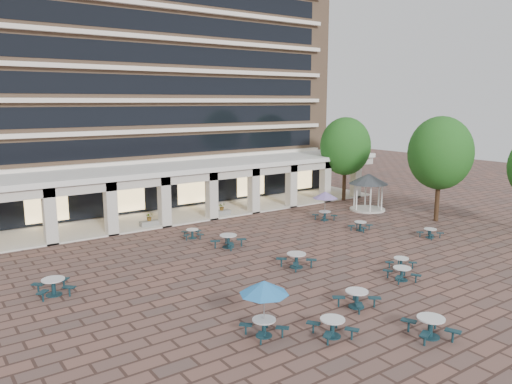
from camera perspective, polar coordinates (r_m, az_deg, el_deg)
ground at (r=30.51m, az=3.38°, el=-8.09°), size 120.00×120.00×0.00m
apartment_building at (r=51.42m, az=-14.96°, el=13.31°), size 40.00×15.50×25.20m
retail_arcade at (r=42.06m, az=-9.25°, el=1.13°), size 42.00×6.60×4.40m
picnic_table_0 at (r=21.62m, az=8.73°, el=-14.88°), size 1.99×1.99×0.79m
picnic_table_1 at (r=22.51m, az=19.32°, el=-14.19°), size 2.35×2.35×0.86m
picnic_table_2 at (r=28.64m, az=16.33°, el=-8.83°), size 1.95×1.95×0.73m
picnic_table_3 at (r=37.86m, az=19.28°, el=-4.38°), size 1.49×1.49×0.66m
picnic_table_4 at (r=20.80m, az=0.93°, el=-11.08°), size 2.08×2.08×2.40m
picnic_table_5 at (r=24.61m, az=11.43°, el=-11.71°), size 1.99×1.99×0.82m
picnic_table_7 at (r=30.57m, az=16.25°, el=-7.70°), size 1.55×1.55×0.64m
picnic_table_8 at (r=27.48m, az=-22.14°, el=-9.86°), size 1.97×1.97×0.85m
picnic_table_9 at (r=33.47m, az=-3.18°, el=-5.48°), size 2.37×2.37×0.86m
picnic_table_10 at (r=29.64m, az=4.63°, el=-7.63°), size 1.98×1.98×0.85m
picnic_table_11 at (r=41.01m, az=7.91°, el=-0.46°), size 2.06×2.06×2.38m
picnic_table_12 at (r=35.92m, az=-7.29°, el=-4.65°), size 1.78×1.78×0.66m
picnic_table_13 at (r=38.52m, az=11.83°, el=-3.74°), size 1.84×1.84×0.69m
gazebo at (r=45.41m, az=12.72°, el=1.01°), size 3.52×3.52×3.28m
tree_east_a at (r=42.50m, az=20.32°, el=4.19°), size 5.10×5.10×8.50m
tree_east_c at (r=49.27m, az=10.18°, el=5.16°), size 4.89×4.89×8.14m
planter_left at (r=39.57m, az=-12.07°, el=-3.33°), size 1.50×0.60×1.17m
planter_right at (r=42.48m, az=-3.93°, el=-2.18°), size 1.50×0.70×1.17m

